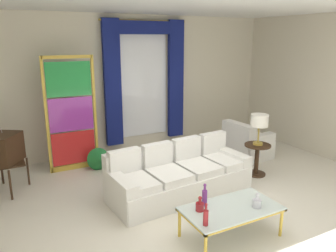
{
  "coord_description": "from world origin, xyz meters",
  "views": [
    {
      "loc": [
        -2.51,
        -3.9,
        2.49
      ],
      "look_at": [
        -0.01,
        0.9,
        1.05
      ],
      "focal_mm": 35.27,
      "sensor_mm": 36.0,
      "label": 1
    }
  ],
  "objects_px": {
    "coffee_table": "(231,210)",
    "bottle_amber_squat": "(200,206)",
    "bottle_blue_decanter": "(257,202)",
    "vintage_tv": "(2,150)",
    "couch_white_long": "(178,175)",
    "table_lamp_brass": "(259,122)",
    "peacock_figurine": "(100,160)",
    "stained_glass_divider": "(72,117)",
    "bottle_crystal_tall": "(205,197)",
    "armchair_white": "(246,145)",
    "round_side_table": "(257,157)",
    "bottle_ruby_flask": "(206,217)"
  },
  "relations": [
    {
      "from": "couch_white_long",
      "to": "armchair_white",
      "type": "distance_m",
      "value": 2.26
    },
    {
      "from": "couch_white_long",
      "to": "table_lamp_brass",
      "type": "height_order",
      "value": "table_lamp_brass"
    },
    {
      "from": "coffee_table",
      "to": "bottle_amber_squat",
      "type": "height_order",
      "value": "bottle_amber_squat"
    },
    {
      "from": "bottle_ruby_flask",
      "to": "stained_glass_divider",
      "type": "distance_m",
      "value": 3.58
    },
    {
      "from": "vintage_tv",
      "to": "peacock_figurine",
      "type": "relative_size",
      "value": 2.24
    },
    {
      "from": "bottle_blue_decanter",
      "to": "bottle_ruby_flask",
      "type": "xyz_separation_m",
      "value": [
        -0.81,
        -0.05,
        0.04
      ]
    },
    {
      "from": "bottle_ruby_flask",
      "to": "stained_glass_divider",
      "type": "relative_size",
      "value": 0.13
    },
    {
      "from": "couch_white_long",
      "to": "vintage_tv",
      "type": "height_order",
      "value": "vintage_tv"
    },
    {
      "from": "round_side_table",
      "to": "coffee_table",
      "type": "bearing_deg",
      "value": -140.56
    },
    {
      "from": "bottle_amber_squat",
      "to": "bottle_blue_decanter",
      "type": "bearing_deg",
      "value": -20.67
    },
    {
      "from": "stained_glass_divider",
      "to": "table_lamp_brass",
      "type": "distance_m",
      "value": 3.51
    },
    {
      "from": "bottle_ruby_flask",
      "to": "vintage_tv",
      "type": "distance_m",
      "value": 3.58
    },
    {
      "from": "couch_white_long",
      "to": "round_side_table",
      "type": "xyz_separation_m",
      "value": [
        1.68,
        -0.03,
        0.05
      ]
    },
    {
      "from": "couch_white_long",
      "to": "coffee_table",
      "type": "distance_m",
      "value": 1.42
    },
    {
      "from": "bottle_ruby_flask",
      "to": "bottle_crystal_tall",
      "type": "bearing_deg",
      "value": 58.02
    },
    {
      "from": "armchair_white",
      "to": "table_lamp_brass",
      "type": "distance_m",
      "value": 1.19
    },
    {
      "from": "vintage_tv",
      "to": "peacock_figurine",
      "type": "xyz_separation_m",
      "value": [
        1.65,
        0.15,
        -0.51
      ]
    },
    {
      "from": "bottle_blue_decanter",
      "to": "table_lamp_brass",
      "type": "relative_size",
      "value": 0.35
    },
    {
      "from": "vintage_tv",
      "to": "table_lamp_brass",
      "type": "xyz_separation_m",
      "value": [
        4.2,
        -1.39,
        0.3
      ]
    },
    {
      "from": "vintage_tv",
      "to": "round_side_table",
      "type": "relative_size",
      "value": 2.26
    },
    {
      "from": "vintage_tv",
      "to": "table_lamp_brass",
      "type": "relative_size",
      "value": 2.36
    },
    {
      "from": "round_side_table",
      "to": "bottle_ruby_flask",
      "type": "bearing_deg",
      "value": -144.43
    },
    {
      "from": "couch_white_long",
      "to": "stained_glass_divider",
      "type": "bearing_deg",
      "value": 124.93
    },
    {
      "from": "bottle_crystal_tall",
      "to": "bottle_amber_squat",
      "type": "height_order",
      "value": "bottle_crystal_tall"
    },
    {
      "from": "bottle_blue_decanter",
      "to": "vintage_tv",
      "type": "distance_m",
      "value": 4.06
    },
    {
      "from": "armchair_white",
      "to": "peacock_figurine",
      "type": "distance_m",
      "value": 3.09
    },
    {
      "from": "stained_glass_divider",
      "to": "bottle_blue_decanter",
      "type": "bearing_deg",
      "value": -65.32
    },
    {
      "from": "bottle_crystal_tall",
      "to": "armchair_white",
      "type": "xyz_separation_m",
      "value": [
        2.4,
        2.0,
        -0.24
      ]
    },
    {
      "from": "vintage_tv",
      "to": "table_lamp_brass",
      "type": "height_order",
      "value": "vintage_tv"
    },
    {
      "from": "couch_white_long",
      "to": "vintage_tv",
      "type": "xyz_separation_m",
      "value": [
        -2.53,
        1.36,
        0.42
      ]
    },
    {
      "from": "peacock_figurine",
      "to": "bottle_ruby_flask",
      "type": "bearing_deg",
      "value": -83.7
    },
    {
      "from": "bottle_ruby_flask",
      "to": "table_lamp_brass",
      "type": "bearing_deg",
      "value": 35.57
    },
    {
      "from": "bottle_amber_squat",
      "to": "vintage_tv",
      "type": "distance_m",
      "value": 3.41
    },
    {
      "from": "peacock_figurine",
      "to": "table_lamp_brass",
      "type": "distance_m",
      "value": 3.09
    },
    {
      "from": "bottle_blue_decanter",
      "to": "vintage_tv",
      "type": "bearing_deg",
      "value": 133.78
    },
    {
      "from": "vintage_tv",
      "to": "stained_glass_divider",
      "type": "relative_size",
      "value": 0.61
    },
    {
      "from": "coffee_table",
      "to": "armchair_white",
      "type": "distance_m",
      "value": 3.07
    },
    {
      "from": "coffee_table",
      "to": "stained_glass_divider",
      "type": "height_order",
      "value": "stained_glass_divider"
    },
    {
      "from": "vintage_tv",
      "to": "round_side_table",
      "type": "xyz_separation_m",
      "value": [
        4.2,
        -1.39,
        -0.37
      ]
    },
    {
      "from": "couch_white_long",
      "to": "stained_glass_divider",
      "type": "xyz_separation_m",
      "value": [
        -1.29,
        1.84,
        0.75
      ]
    },
    {
      "from": "peacock_figurine",
      "to": "stained_glass_divider",
      "type": "bearing_deg",
      "value": 141.27
    },
    {
      "from": "coffee_table",
      "to": "vintage_tv",
      "type": "relative_size",
      "value": 0.93
    },
    {
      "from": "couch_white_long",
      "to": "table_lamp_brass",
      "type": "bearing_deg",
      "value": -1.02
    },
    {
      "from": "bottle_ruby_flask",
      "to": "peacock_figurine",
      "type": "bearing_deg",
      "value": 96.3
    },
    {
      "from": "coffee_table",
      "to": "stained_glass_divider",
      "type": "xyz_separation_m",
      "value": [
        -1.27,
        3.26,
        0.68
      ]
    },
    {
      "from": "couch_white_long",
      "to": "bottle_amber_squat",
      "type": "relative_size",
      "value": 12.2
    },
    {
      "from": "bottle_crystal_tall",
      "to": "table_lamp_brass",
      "type": "distance_m",
      "value": 2.35
    },
    {
      "from": "armchair_white",
      "to": "table_lamp_brass",
      "type": "bearing_deg",
      "value": -118.48
    },
    {
      "from": "bottle_crystal_tall",
      "to": "bottle_ruby_flask",
      "type": "distance_m",
      "value": 0.47
    },
    {
      "from": "bottle_blue_decanter",
      "to": "round_side_table",
      "type": "relative_size",
      "value": 0.34
    }
  ]
}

